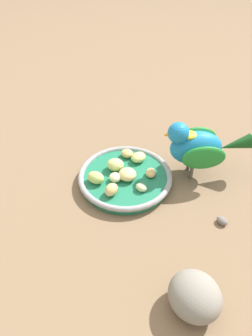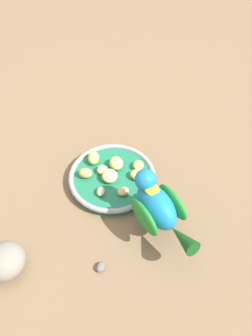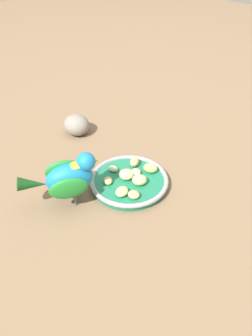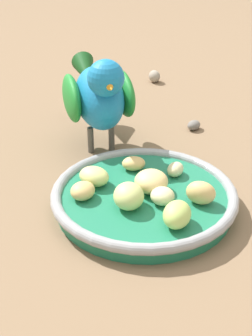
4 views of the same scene
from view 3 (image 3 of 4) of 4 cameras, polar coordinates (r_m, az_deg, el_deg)
The scene contains 14 objects.
ground_plane at distance 0.91m, azimuth 2.66°, elevation -2.62°, with size 4.00×4.00×0.00m, color #7A6047.
feeding_bowl at distance 0.90m, azimuth 0.51°, elevation -2.23°, with size 0.21×0.21×0.02m.
apple_piece_0 at distance 0.89m, azimuth 0.10°, elevation -1.06°, with size 0.04×0.04×0.02m, color #E5C67F.
apple_piece_1 at distance 0.94m, azimuth 1.43°, elevation 1.03°, with size 0.03×0.02×0.03m, color tan.
apple_piece_2 at distance 0.92m, azimuth -2.14°, elevation -0.13°, with size 0.02×0.02×0.02m, color beige.
apple_piece_3 at distance 0.88m, azimuth 2.25°, elevation -1.99°, with size 0.04×0.03×0.03m, color #C6D17A.
apple_piece_4 at distance 0.84m, azimuth 1.30°, elevation -4.46°, with size 0.03×0.03×0.02m, color tan.
apple_piece_5 at distance 0.91m, azimuth 1.69°, elevation -0.69°, with size 0.03×0.03×0.02m, color beige.
apple_piece_6 at distance 0.92m, azimuth 3.89°, elevation 0.08°, with size 0.04×0.03×0.03m, color #B2CC66.
apple_piece_7 at distance 0.85m, azimuth -0.94°, elevation -3.81°, with size 0.04×0.03×0.02m, color #C6D17A.
apple_piece_8 at distance 0.88m, azimuth -3.01°, elevation -2.13°, with size 0.03×0.02×0.02m, color tan.
parrot at distance 0.82m, azimuth -9.65°, elevation -1.52°, with size 0.14×0.18×0.14m.
rock_large at distance 1.10m, azimuth -8.24°, elevation 7.14°, with size 0.08×0.08×0.07m, color gray.
pebble_0 at distance 0.98m, azimuth -11.92°, elevation 0.28°, with size 0.02×0.02×0.01m, color slate.
Camera 3 is at (-0.41, 0.55, 0.60)m, focal length 36.57 mm.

